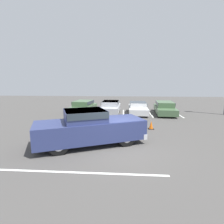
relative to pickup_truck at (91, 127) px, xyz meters
The scene contains 13 objects.
ground_plane 1.70m from the pickup_truck, 17.93° to the right, with size 60.00×60.00×0.00m, color #4C4947.
stall_stripe_a 9.88m from the pickup_truck, 112.78° to the left, with size 0.12×4.13×0.01m, color white.
stall_stripe_b 9.18m from the pickup_truck, 96.88° to the left, with size 0.12×4.13×0.01m, color white.
stall_stripe_c 9.26m from the pickup_truck, 79.87° to the left, with size 0.12×4.13×0.01m, color white.
stall_stripe_d 10.10m from the pickup_truck, 64.46° to the left, with size 0.12×4.13×0.01m, color white.
stall_stripe_e 11.52m from the pickup_truck, 52.15° to the left, with size 0.12×4.13×0.01m, color white.
aisle_stripe_foreground 3.03m from the pickup_truck, 90.39° to the right, with size 0.12×6.62×0.01m, color white.
pickup_truck is the anchor object (origin of this frame).
parked_sedan_a 9.40m from the pickup_truck, 105.68° to the left, with size 2.25×4.68×1.25m.
parked_sedan_b 8.97m from the pickup_truck, 88.02° to the left, with size 1.90×4.48×1.25m.
parked_sedan_c 9.47m from the pickup_truck, 71.10° to the left, with size 1.83×4.47×1.17m.
parked_sedan_d 10.74m from the pickup_truck, 57.60° to the left, with size 2.15×4.93×1.22m.
traffic_cone 4.81m from the pickup_truck, 41.86° to the left, with size 0.38×0.38×0.56m.
Camera 1 is at (0.33, -8.14, 3.23)m, focal length 28.00 mm.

